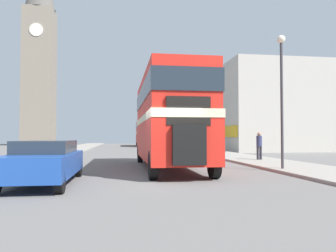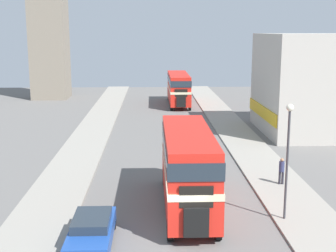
# 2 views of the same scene
# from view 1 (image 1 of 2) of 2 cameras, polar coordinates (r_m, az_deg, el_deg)

# --- Properties ---
(ground_plane) EXTENTS (120.00, 120.00, 0.00)m
(ground_plane) POSITION_cam_1_polar(r_m,az_deg,el_deg) (11.53, -0.99, -9.37)
(ground_plane) COLOR slate
(double_decker_bus) EXTENTS (2.51, 9.85, 4.26)m
(double_decker_bus) POSITION_cam_1_polar(r_m,az_deg,el_deg) (15.56, 0.01, 1.90)
(double_decker_bus) COLOR red
(double_decker_bus) RESTS_ON ground_plane
(bus_distant) EXTENTS (2.52, 11.10, 4.02)m
(bus_distant) POSITION_cam_1_polar(r_m,az_deg,el_deg) (51.76, -3.96, -0.87)
(bus_distant) COLOR red
(bus_distant) RESTS_ON ground_plane
(car_parked_near) EXTENTS (1.83, 4.67, 1.38)m
(car_parked_near) POSITION_cam_1_polar(r_m,az_deg,el_deg) (11.17, -20.63, -5.74)
(car_parked_near) COLOR #1E479E
(car_parked_near) RESTS_ON ground_plane
(pedestrian_walking) EXTENTS (0.33, 0.33, 1.65)m
(pedestrian_walking) POSITION_cam_1_polar(r_m,az_deg,el_deg) (20.58, 15.60, -3.05)
(pedestrian_walking) COLOR #282833
(pedestrian_walking) RESTS_ON sidewalk_right
(street_lamp) EXTENTS (0.36, 0.36, 5.86)m
(street_lamp) POSITION_cam_1_polar(r_m,az_deg,el_deg) (15.33, 19.17, 7.44)
(street_lamp) COLOR #38383D
(street_lamp) RESTS_ON sidewalk_right
(church_tower) EXTENTS (5.11, 5.11, 34.24)m
(church_tower) POSITION_cam_1_polar(r_m,az_deg,el_deg) (62.19, -21.44, 13.15)
(church_tower) COLOR gray
(church_tower) RESTS_ON ground_plane
(shop_building_block) EXTENTS (14.58, 11.00, 9.20)m
(shop_building_block) POSITION_cam_1_polar(r_m,az_deg,el_deg) (38.90, 19.38, 2.80)
(shop_building_block) COLOR #B2ADA3
(shop_building_block) RESTS_ON ground_plane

